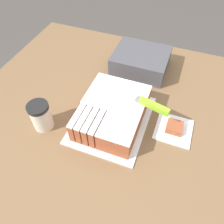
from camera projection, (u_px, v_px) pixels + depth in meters
name	position (u px, v px, depth m)	size (l,w,h in m)	color
ground_plane	(122.00, 195.00, 1.62)	(8.00, 8.00, 0.00)	#4C4742
countertop	(125.00, 166.00, 1.26)	(1.40, 1.10, 0.94)	brown
cake_board	(112.00, 120.00, 0.88)	(0.28, 0.35, 0.01)	white
cake	(113.00, 111.00, 0.85)	(0.23, 0.30, 0.09)	#994C2D
knife	(146.00, 103.00, 0.80)	(0.32, 0.10, 0.02)	silver
coffee_cup	(41.00, 116.00, 0.82)	(0.08, 0.08, 0.12)	beige
paper_napkin	(173.00, 130.00, 0.85)	(0.14, 0.14, 0.01)	white
brownie	(174.00, 127.00, 0.84)	(0.06, 0.06, 0.03)	#994C2D
storage_box	(141.00, 61.00, 1.06)	(0.26, 0.22, 0.09)	#47474C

